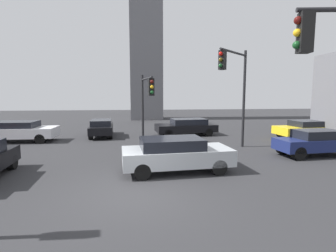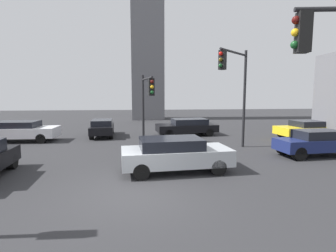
{
  "view_description": "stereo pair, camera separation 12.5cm",
  "coord_description": "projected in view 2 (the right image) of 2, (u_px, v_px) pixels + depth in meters",
  "views": [
    {
      "loc": [
        0.1,
        -8.16,
        3.27
      ],
      "look_at": [
        1.73,
        5.9,
        1.54
      ],
      "focal_mm": 27.67,
      "sensor_mm": 36.0,
      "label": 1
    },
    {
      "loc": [
        0.23,
        -8.18,
        3.27
      ],
      "look_at": [
        1.73,
        5.9,
        1.54
      ],
      "focal_mm": 27.67,
      "sensor_mm": 36.0,
      "label": 2
    }
  ],
  "objects": [
    {
      "name": "car_6",
      "position": [
        187.0,
        126.0,
        20.84
      ],
      "size": [
        4.94,
        2.57,
        1.33
      ],
      "rotation": [
        0.0,
        0.0,
        3.24
      ],
      "color": "black",
      "rests_on": "ground_plane"
    },
    {
      "name": "traffic_light_0",
      "position": [
        147.0,
        96.0,
        16.12
      ],
      "size": [
        0.72,
        2.87,
        4.56
      ],
      "rotation": [
        0.0,
        0.0,
        -1.39
      ],
      "color": "black",
      "rests_on": "ground_plane"
    },
    {
      "name": "car_7",
      "position": [
        102.0,
        127.0,
        20.25
      ],
      "size": [
        2.01,
        4.22,
        1.33
      ],
      "rotation": [
        0.0,
        0.0,
        1.65
      ],
      "color": "black",
      "rests_on": "ground_plane"
    },
    {
      "name": "ground_plane",
      "position": [
        134.0,
        195.0,
        8.44
      ],
      "size": [
        95.44,
        95.44,
        0.0
      ],
      "primitive_type": "plane",
      "color": "#2D2D30"
    },
    {
      "name": "car_4",
      "position": [
        175.0,
        154.0,
        10.98
      ],
      "size": [
        4.72,
        2.33,
        1.44
      ],
      "rotation": [
        0.0,
        0.0,
        0.08
      ],
      "color": "#ADB2B7",
      "rests_on": "ground_plane"
    },
    {
      "name": "skyline_tower",
      "position": [
        147.0,
        0.0,
        33.25
      ],
      "size": [
        4.14,
        4.14,
        30.81
      ],
      "primitive_type": "cube",
      "color": "slate",
      "rests_on": "ground_plane"
    },
    {
      "name": "car_0",
      "position": [
        20.0,
        131.0,
        18.0
      ],
      "size": [
        4.8,
        2.09,
        1.42
      ],
      "rotation": [
        0.0,
        0.0,
        -0.01
      ],
      "color": "silver",
      "rests_on": "ground_plane"
    },
    {
      "name": "car_1",
      "position": [
        315.0,
        142.0,
        13.69
      ],
      "size": [
        4.03,
        1.9,
        1.4
      ],
      "rotation": [
        0.0,
        0.0,
        3.22
      ],
      "color": "navy",
      "rests_on": "ground_plane"
    },
    {
      "name": "traffic_light_1",
      "position": [
        235.0,
        79.0,
        14.71
      ],
      "size": [
        2.42,
        2.33,
        5.9
      ],
      "rotation": [
        0.0,
        0.0,
        -2.37
      ],
      "color": "black",
      "rests_on": "ground_plane"
    },
    {
      "name": "car_5",
      "position": [
        309.0,
        129.0,
        19.14
      ],
      "size": [
        4.76,
        2.36,
        1.35
      ],
      "rotation": [
        0.0,
        0.0,
        3.23
      ],
      "color": "yellow",
      "rests_on": "ground_plane"
    }
  ]
}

